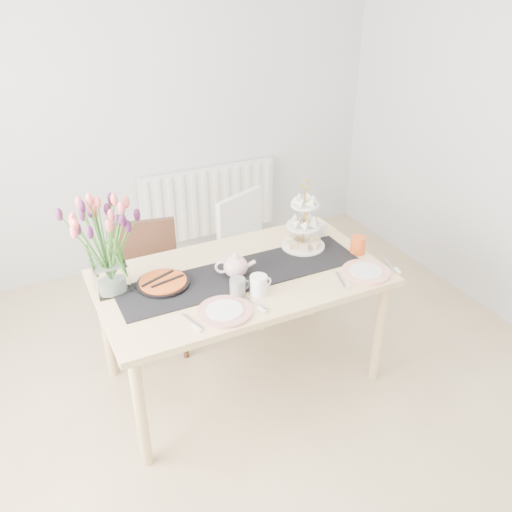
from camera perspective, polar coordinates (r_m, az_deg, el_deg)
name	(u,v)px	position (r m, az deg, el deg)	size (l,w,h in m)	color
room_shell	(282,227)	(2.36, 2.76, 3.06)	(4.50, 4.50, 4.50)	tan
radiator	(209,202)	(4.72, -4.95, 5.72)	(1.20, 0.08, 0.60)	white
dining_table	(241,286)	(3.10, -1.57, -3.19)	(1.60, 0.90, 0.75)	#DAB575
chair_brown	(148,278)	(3.59, -11.29, -2.24)	(0.49, 0.49, 0.85)	#341C13
chair_white	(252,246)	(3.87, -0.46, 1.09)	(0.56, 0.56, 0.87)	white
table_runner	(241,274)	(3.06, -1.59, -1.92)	(1.40, 0.35, 0.01)	black
tulip_vase	(104,234)	(2.86, -15.74, 2.21)	(0.62, 0.62, 0.53)	silver
cake_stand	(304,231)	(3.30, 5.03, 2.63)	(0.27, 0.27, 0.39)	gold
teapot	(236,267)	(3.01, -2.15, -1.12)	(0.22, 0.18, 0.14)	white
cream_jug	(318,229)	(3.49, 6.56, 2.80)	(0.08, 0.08, 0.08)	silver
tart_tin	(163,283)	(3.00, -9.75, -2.85)	(0.29, 0.29, 0.04)	black
mug_grey	(238,287)	(2.86, -1.94, -3.29)	(0.08, 0.08, 0.10)	slate
mug_white	(259,285)	(2.87, 0.27, -3.09)	(0.09, 0.09, 0.11)	white
mug_orange	(358,245)	(3.31, 10.67, 1.14)	(0.09, 0.09, 0.11)	#DE5318
plate_left	(225,311)	(2.76, -3.32, -5.85)	(0.28, 0.28, 0.01)	silver
plate_right	(366,272)	(3.14, 11.48, -1.65)	(0.27, 0.27, 0.01)	white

